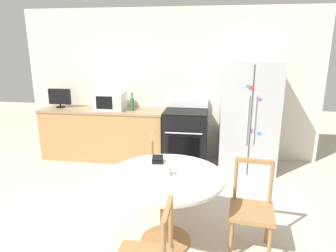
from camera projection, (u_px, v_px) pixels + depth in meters
ground_plane at (133, 241)px, 3.14m from camera, size 14.00×14.00×0.00m
back_wall at (169, 85)px, 5.32m from camera, size 5.20×0.10×2.60m
kitchen_counter at (104, 133)px, 5.36m from camera, size 2.18×0.64×0.90m
refrigerator at (248, 116)px, 4.81m from camera, size 0.88×0.80×1.75m
oven_range at (185, 137)px, 5.12m from camera, size 0.73×0.68×1.08m
microwave at (110, 101)px, 5.17m from camera, size 0.49×0.39×0.31m
countertop_tv at (60, 97)px, 5.33m from camera, size 0.40×0.16×0.34m
counter_bottle at (132, 104)px, 5.10m from camera, size 0.07×0.07×0.30m
dining_table at (165, 189)px, 2.98m from camera, size 1.17×1.17×0.75m
dining_chair_far at (164, 170)px, 3.83m from camera, size 0.51×0.51×0.90m
dining_chair_right at (252, 210)px, 2.92m from camera, size 0.46×0.46×0.90m
candle_glass at (167, 172)px, 2.91m from camera, size 0.08×0.08×0.09m
wallet at (158, 160)px, 3.24m from camera, size 0.13×0.14×0.07m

